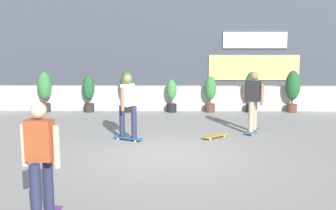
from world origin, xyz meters
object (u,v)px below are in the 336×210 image
object	(u,v)px
potted_plant_1	(89,92)
skater_far_right	(128,104)
potted_plant_5	(252,89)
potted_plant_0	(45,89)
potted_plant_2	(127,88)
potted_plant_4	(210,92)
skateboard_near_camera	(215,136)
skater_foreground	(253,100)
potted_plant_3	(172,95)
skater_mid_plaza	(41,157)
potted_plant_6	(293,88)

from	to	relation	value
potted_plant_1	skater_far_right	distance (m)	4.60
potted_plant_1	potted_plant_5	distance (m)	5.87
potted_plant_0	potted_plant_2	xyz separation A→B (m)	(2.99, 0.00, 0.02)
potted_plant_0	potted_plant_4	xyz separation A→B (m)	(5.98, 0.00, -0.12)
potted_plant_4	skateboard_near_camera	size ratio (longest dim) A/B	1.73
skater_foreground	skateboard_near_camera	size ratio (longest dim) A/B	2.26
potted_plant_3	skater_foreground	world-z (taller)	skater_foreground
potted_plant_3	skater_mid_plaza	xyz separation A→B (m)	(-1.73, -8.83, 0.32)
potted_plant_3	potted_plant_5	xyz separation A→B (m)	(2.87, 0.00, 0.22)
potted_plant_4	potted_plant_5	size ratio (longest dim) A/B	0.89
potted_plant_1	skater_foreground	size ratio (longest dim) A/B	0.78
potted_plant_0	potted_plant_3	bearing A→B (deg)	0.00
skater_foreground	potted_plant_1	bearing A→B (deg)	147.52
potted_plant_2	skater_far_right	distance (m)	4.22
skater_mid_plaza	skater_far_right	world-z (taller)	same
potted_plant_3	potted_plant_5	distance (m)	2.88
potted_plant_0	potted_plant_6	xyz separation A→B (m)	(8.93, 0.00, 0.03)
potted_plant_0	potted_plant_5	distance (m)	7.46
skater_mid_plaza	skater_foreground	size ratio (longest dim) A/B	1.00
potted_plant_4	skater_foreground	xyz separation A→B (m)	(0.86, -3.34, 0.22)
potted_plant_5	skater_mid_plaza	distance (m)	9.96
potted_plant_0	skater_far_right	xyz separation A→B (m)	(3.50, -4.19, 0.10)
potted_plant_6	skater_foreground	size ratio (longest dim) A/B	0.89
potted_plant_1	potted_plant_4	world-z (taller)	potted_plant_1
potted_plant_0	potted_plant_6	world-z (taller)	potted_plant_6
potted_plant_6	skater_mid_plaza	size ratio (longest dim) A/B	0.89
skater_foreground	potted_plant_2	bearing A→B (deg)	139.09
potted_plant_1	potted_plant_3	xyz separation A→B (m)	(3.00, 0.00, -0.11)
potted_plant_0	skater_far_right	size ratio (longest dim) A/B	0.86
skater_foreground	potted_plant_5	bearing A→B (deg)	79.48
skater_mid_plaza	potted_plant_6	bearing A→B (deg)	55.50
potted_plant_4	skater_far_right	xyz separation A→B (m)	(-2.48, -4.19, 0.22)
potted_plant_5	potted_plant_1	bearing A→B (deg)	180.00
potted_plant_1	skateboard_near_camera	world-z (taller)	potted_plant_1
potted_plant_3	skater_mid_plaza	bearing A→B (deg)	-101.09
potted_plant_5	skater_mid_plaza	size ratio (longest dim) A/B	0.86
skater_far_right	skater_foreground	world-z (taller)	same
potted_plant_5	skater_far_right	size ratio (longest dim) A/B	0.86
potted_plant_6	potted_plant_0	bearing A→B (deg)	180.00
potted_plant_0	skater_mid_plaza	bearing A→B (deg)	-72.07
skater_foreground	potted_plant_6	bearing A→B (deg)	58.01
potted_plant_3	skater_foreground	xyz separation A→B (m)	(2.25, -3.34, 0.32)
potted_plant_0	skater_foreground	size ratio (longest dim) A/B	0.86
potted_plant_2	potted_plant_5	bearing A→B (deg)	0.00
potted_plant_3	potted_plant_6	size ratio (longest dim) A/B	0.79
skater_mid_plaza	potted_plant_5	bearing A→B (deg)	62.47
skateboard_near_camera	potted_plant_5	bearing A→B (deg)	66.48
potted_plant_6	skater_far_right	world-z (taller)	skater_far_right
potted_plant_1	potted_plant_5	world-z (taller)	potted_plant_5
potted_plant_4	skater_mid_plaza	xyz separation A→B (m)	(-3.12, -8.83, 0.22)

